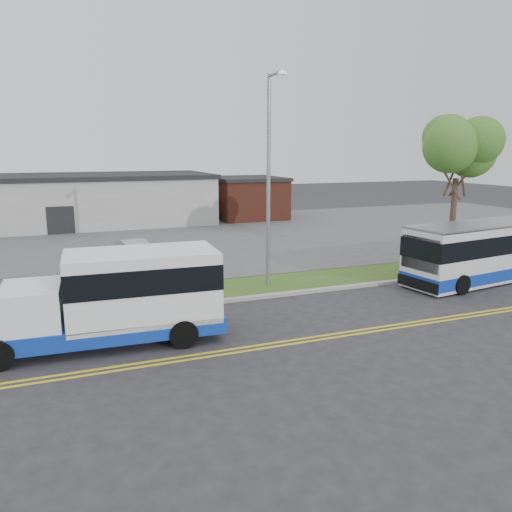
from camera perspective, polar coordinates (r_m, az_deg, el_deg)
name	(u,v)px	position (r m, az deg, el deg)	size (l,w,h in m)	color
ground	(226,311)	(20.20, -3.45, -6.28)	(140.00, 140.00, 0.00)	#28282B
lane_line_north	(262,345)	(16.79, 0.66, -10.11)	(70.00, 0.12, 0.01)	yellow
lane_line_south	(265,348)	(16.53, 1.06, -10.47)	(70.00, 0.12, 0.01)	yellow
curb	(218,302)	(21.17, -4.38, -5.21)	(80.00, 0.30, 0.15)	#9E9B93
verge	(206,291)	(22.84, -5.70, -4.02)	(80.00, 3.30, 0.10)	#284F1A
parking_lot	(152,240)	(36.30, -11.76, 1.77)	(80.00, 25.00, 0.10)	#4C4C4F
commercial_building	(59,201)	(45.46, -21.56, 5.91)	(25.40, 10.40, 4.35)	#9E9E99
brick_wing	(247,198)	(47.39, -1.08, 6.69)	(6.30, 7.30, 3.90)	brown
tree_east	(458,153)	(29.09, 22.09, 10.89)	(5.20, 5.20, 8.33)	#38271E
streetlight_near	(269,175)	(22.81, 1.51, 9.24)	(0.35, 1.53, 9.50)	gray
shuttle_bus	(119,295)	(17.16, -15.41, -4.29)	(8.12, 3.01, 3.06)	#0F34A6
transit_bus	(494,250)	(27.44, 25.58, 0.61)	(10.71, 3.78, 2.91)	silver
parked_car_a	(136,252)	(28.72, -13.60, 0.46)	(1.39, 3.99, 1.31)	#9E9FA5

